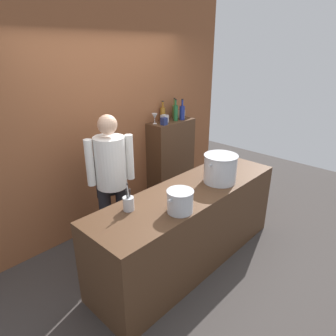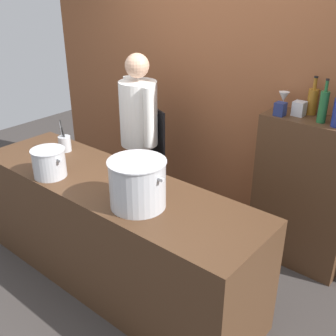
{
  "view_description": "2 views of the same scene",
  "coord_description": "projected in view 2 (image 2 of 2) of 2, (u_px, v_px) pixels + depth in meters",
  "views": [
    {
      "loc": [
        -2.22,
        -1.77,
        2.32
      ],
      "look_at": [
        0.1,
        0.42,
        1.0
      ],
      "focal_mm": 31.82,
      "sensor_mm": 36.0,
      "label": 1
    },
    {
      "loc": [
        1.99,
        -1.73,
        2.26
      ],
      "look_at": [
        0.18,
        0.44,
        0.9
      ],
      "focal_mm": 43.57,
      "sensor_mm": 36.0,
      "label": 2
    }
  ],
  "objects": [
    {
      "name": "wine_bottle_amber",
      "position": [
        313.0,
        101.0,
        3.1
      ],
      "size": [
        0.08,
        0.08,
        0.29
      ],
      "color": "#8C5919",
      "rests_on": "bar_cabinet"
    },
    {
      "name": "prep_counter",
      "position": [
        114.0,
        234.0,
        3.13
      ],
      "size": [
        2.41,
        0.7,
        0.9
      ],
      "primitive_type": "cube",
      "color": "#472D1C",
      "rests_on": "ground_plane"
    },
    {
      "name": "spice_tin_silver",
      "position": [
        299.0,
        109.0,
        3.09
      ],
      "size": [
        0.09,
        0.09,
        0.11
      ],
      "primitive_type": "cube",
      "color": "#B2B2B7",
      "rests_on": "bar_cabinet"
    },
    {
      "name": "chef",
      "position": [
        140.0,
        131.0,
        3.71
      ],
      "size": [
        0.49,
        0.4,
        1.66
      ],
      "rotation": [
        0.0,
        0.0,
        2.74
      ],
      "color": "black",
      "rests_on": "ground_plane"
    },
    {
      "name": "bar_cabinet",
      "position": [
        303.0,
        194.0,
        3.31
      ],
      "size": [
        0.76,
        0.32,
        1.28
      ],
      "primitive_type": "cube",
      "color": "#472D1C",
      "rests_on": "ground_plane"
    },
    {
      "name": "wine_bottle_green",
      "position": [
        323.0,
        106.0,
        2.92
      ],
      "size": [
        0.06,
        0.06,
        0.32
      ],
      "color": "#1E592D",
      "rests_on": "bar_cabinet"
    },
    {
      "name": "utensil_crock",
      "position": [
        65.0,
        143.0,
        3.43
      ],
      "size": [
        0.1,
        0.1,
        0.28
      ],
      "color": "#B7BABF",
      "rests_on": "prep_counter"
    },
    {
      "name": "brick_back_panel",
      "position": [
        221.0,
        67.0,
        3.65
      ],
      "size": [
        4.4,
        0.1,
        3.0
      ],
      "primitive_type": "cube",
      "color": "brown",
      "rests_on": "ground_plane"
    },
    {
      "name": "stockpot_small",
      "position": [
        49.0,
        163.0,
        2.98
      ],
      "size": [
        0.31,
        0.25,
        0.21
      ],
      "color": "#B7BABF",
      "rests_on": "prep_counter"
    },
    {
      "name": "stockpot_large",
      "position": [
        138.0,
        184.0,
        2.58
      ],
      "size": [
        0.43,
        0.38,
        0.32
      ],
      "color": "#B7BABF",
      "rests_on": "prep_counter"
    },
    {
      "name": "ground_plane",
      "position": [
        117.0,
        280.0,
        3.33
      ],
      "size": [
        8.0,
        8.0,
        0.0
      ],
      "primitive_type": "plane",
      "color": "#383330"
    },
    {
      "name": "spice_tin_navy",
      "position": [
        280.0,
        109.0,
        3.09
      ],
      "size": [
        0.08,
        0.08,
        0.1
      ],
      "primitive_type": "cube",
      "color": "navy",
      "rests_on": "bar_cabinet"
    },
    {
      "name": "wine_glass_short",
      "position": [
        284.0,
        97.0,
        3.19
      ],
      "size": [
        0.08,
        0.08,
        0.15
      ],
      "color": "silver",
      "rests_on": "bar_cabinet"
    }
  ]
}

